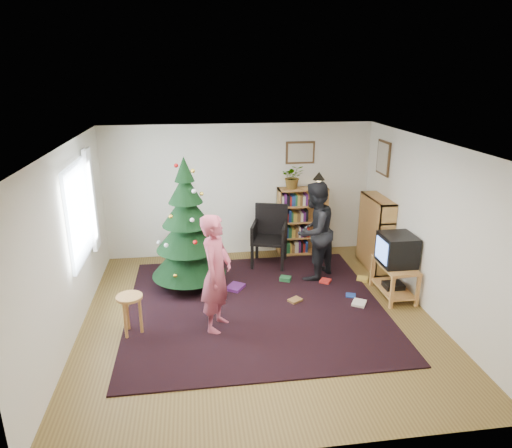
{
  "coord_description": "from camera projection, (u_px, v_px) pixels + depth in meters",
  "views": [
    {
      "loc": [
        -0.84,
        -5.81,
        3.42
      ],
      "look_at": [
        0.1,
        0.96,
        1.1
      ],
      "focal_mm": 32.0,
      "sensor_mm": 36.0,
      "label": 1
    }
  ],
  "objects": [
    {
      "name": "wall_front",
      "position": [
        299.0,
        336.0,
        3.91
      ],
      "size": [
        5.0,
        0.02,
        2.5
      ],
      "primitive_type": "cube",
      "color": "silver",
      "rests_on": "floor"
    },
    {
      "name": "wall_right",
      "position": [
        429.0,
        228.0,
        6.58
      ],
      "size": [
        0.02,
        5.0,
        2.5
      ],
      "primitive_type": "cube",
      "color": "silver",
      "rests_on": "floor"
    },
    {
      "name": "stool",
      "position": [
        130.0,
        305.0,
        6.07
      ],
      "size": [
        0.35,
        0.35,
        0.58
      ],
      "color": "#C08B44",
      "rests_on": "floor"
    },
    {
      "name": "floor_clutter",
      "position": [
        316.0,
        289.0,
        7.41
      ],
      "size": [
        2.38,
        1.17,
        0.08
      ],
      "color": "#A51E19",
      "rests_on": "rug"
    },
    {
      "name": "armchair",
      "position": [
        268.0,
        232.0,
        8.34
      ],
      "size": [
        0.75,
        0.76,
        1.1
      ],
      "rotation": [
        0.0,
        0.0,
        -0.3
      ],
      "color": "black",
      "rests_on": "rug"
    },
    {
      "name": "bookshelf_right",
      "position": [
        375.0,
        232.0,
        8.15
      ],
      "size": [
        0.3,
        0.95,
        1.3
      ],
      "rotation": [
        0.0,
        0.0,
        1.57
      ],
      "color": "#C08B44",
      "rests_on": "floor"
    },
    {
      "name": "christmas_tree",
      "position": [
        187.0,
        235.0,
        7.29
      ],
      "size": [
        1.2,
        1.2,
        2.18
      ],
      "rotation": [
        0.0,
        0.0,
        0.25
      ],
      "color": "#3F2816",
      "rests_on": "rug"
    },
    {
      "name": "table_lamp",
      "position": [
        319.0,
        177.0,
        8.56
      ],
      "size": [
        0.23,
        0.23,
        0.3
      ],
      "color": "#A57F33",
      "rests_on": "bookshelf_back"
    },
    {
      "name": "window_pane",
      "position": [
        79.0,
        213.0,
        6.42
      ],
      "size": [
        0.04,
        1.2,
        1.4
      ],
      "primitive_type": "cube",
      "color": "silver",
      "rests_on": "wall_left"
    },
    {
      "name": "person_standing",
      "position": [
        216.0,
        273.0,
        6.11
      ],
      "size": [
        0.6,
        0.71,
        1.65
      ],
      "primitive_type": "imported",
      "rotation": [
        0.0,
        0.0,
        1.17
      ],
      "color": "#A94356",
      "rests_on": "rug"
    },
    {
      "name": "picture_right",
      "position": [
        383.0,
        158.0,
        8.0
      ],
      "size": [
        0.03,
        0.5,
        0.6
      ],
      "color": "#4C3319",
      "rests_on": "wall_right"
    },
    {
      "name": "wall_left",
      "position": [
        68.0,
        245.0,
        5.93
      ],
      "size": [
        0.02,
        5.0,
        2.5
      ],
      "primitive_type": "cube",
      "color": "silver",
      "rests_on": "floor"
    },
    {
      "name": "ceiling",
      "position": [
        258.0,
        145.0,
        5.86
      ],
      "size": [
        5.0,
        5.0,
        0.0
      ],
      "primitive_type": "plane",
      "rotation": [
        3.14,
        0.0,
        0.0
      ],
      "color": "white",
      "rests_on": "wall_back"
    },
    {
      "name": "rug",
      "position": [
        255.0,
        306.0,
        6.94
      ],
      "size": [
        3.8,
        3.6,
        0.02
      ],
      "primitive_type": "cube",
      "color": "black",
      "rests_on": "floor"
    },
    {
      "name": "potted_plant",
      "position": [
        293.0,
        177.0,
        8.49
      ],
      "size": [
        0.45,
        0.4,
        0.45
      ],
      "primitive_type": "imported",
      "rotation": [
        0.0,
        0.0,
        -0.13
      ],
      "color": "gray",
      "rests_on": "bookshelf_back"
    },
    {
      "name": "person_by_chair",
      "position": [
        314.0,
        231.0,
        7.65
      ],
      "size": [
        1.04,
        1.03,
        1.69
      ],
      "primitive_type": "imported",
      "rotation": [
        0.0,
        0.0,
        3.89
      ],
      "color": "black",
      "rests_on": "rug"
    },
    {
      "name": "bookshelf_back",
      "position": [
        302.0,
        220.0,
        8.8
      ],
      "size": [
        0.95,
        0.3,
        1.3
      ],
      "color": "#C08B44",
      "rests_on": "floor"
    },
    {
      "name": "tv_stand",
      "position": [
        394.0,
        277.0,
        7.18
      ],
      "size": [
        0.47,
        0.84,
        0.55
      ],
      "color": "#C08B44",
      "rests_on": "floor"
    },
    {
      "name": "floor",
      "position": [
        258.0,
        316.0,
        6.66
      ],
      "size": [
        5.0,
        5.0,
        0.0
      ],
      "primitive_type": "plane",
      "color": "brown",
      "rests_on": "ground"
    },
    {
      "name": "curtain",
      "position": [
        92.0,
        200.0,
        7.08
      ],
      "size": [
        0.06,
        0.35,
        1.6
      ],
      "primitive_type": "cube",
      "color": "white",
      "rests_on": "wall_left"
    },
    {
      "name": "wall_back",
      "position": [
        239.0,
        191.0,
        8.6
      ],
      "size": [
        5.0,
        0.02,
        2.5
      ],
      "primitive_type": "cube",
      "color": "silver",
      "rests_on": "floor"
    },
    {
      "name": "picture_back",
      "position": [
        300.0,
        153.0,
        8.5
      ],
      "size": [
        0.55,
        0.03,
        0.42
      ],
      "color": "#4C3319",
      "rests_on": "wall_back"
    },
    {
      "name": "crt_tv",
      "position": [
        397.0,
        250.0,
        7.03
      ],
      "size": [
        0.51,
        0.55,
        0.48
      ],
      "color": "black",
      "rests_on": "tv_stand"
    }
  ]
}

